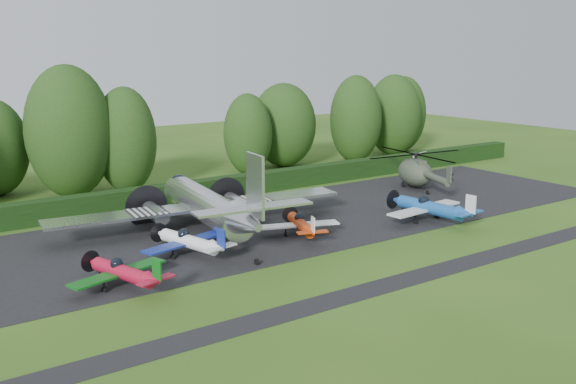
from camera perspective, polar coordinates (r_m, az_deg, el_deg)
ground at (r=45.64m, az=4.62°, el=-5.76°), size 160.00×160.00×0.00m
apron at (r=53.40m, az=-2.19°, el=-2.98°), size 70.00×18.00×0.01m
taxiway_verge at (r=41.46m, az=9.91°, el=-7.85°), size 70.00×2.00×0.00m
hedgerow at (r=62.67m, az=-7.61°, el=-0.73°), size 90.00×1.60×2.00m
transport_plane at (r=51.26m, az=-7.13°, el=-1.19°), size 24.68×18.92×7.91m
light_plane_red at (r=40.73m, az=-14.48°, el=-6.88°), size 6.58×6.92×2.53m
light_plane_white at (r=45.89m, az=-8.80°, el=-4.35°), size 6.81×7.15×2.62m
light_plane_orange at (r=49.96m, az=1.15°, el=-2.88°), size 6.30×6.62×2.42m
light_plane_blue at (r=55.33m, az=12.50°, el=-1.35°), size 8.03×8.44×3.08m
helicopter at (r=68.16m, az=11.29°, el=1.95°), size 11.59×13.57×3.73m
sign_board at (r=79.37m, az=11.64°, el=2.96°), size 3.61×0.14×2.03m
tree_1 at (r=66.41m, az=-18.73°, el=4.20°), size 7.25×7.25×10.80m
tree_2 at (r=66.68m, az=-14.24°, el=4.48°), size 6.19×6.19×10.73m
tree_3 at (r=88.94m, az=9.38°, el=6.75°), size 7.36×7.36×10.98m
tree_4 at (r=74.41m, az=-3.59°, el=5.14°), size 5.64×5.64×9.39m
tree_7 at (r=93.12m, az=10.18°, el=6.86°), size 6.46×6.46×10.59m
tree_8 at (r=82.77m, az=6.04°, el=6.46°), size 6.62×6.62×11.10m
tree_9 at (r=79.28m, az=-0.39°, el=5.96°), size 8.01×8.01×10.29m
tree_10 at (r=65.81m, az=-18.88°, el=5.07°), size 8.32×8.32×12.95m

